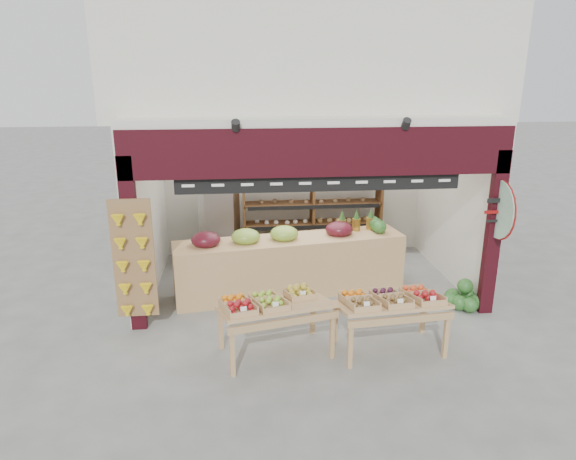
% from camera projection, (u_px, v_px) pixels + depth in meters
% --- Properties ---
extents(ground, '(60.00, 60.00, 0.00)m').
position_uv_depth(ground, '(308.00, 292.00, 9.12)').
color(ground, slate).
rests_on(ground, ground).
extents(shop_structure, '(6.36, 5.12, 5.40)m').
position_uv_depth(shop_structure, '(299.00, 62.00, 9.50)').
color(shop_structure, silver).
rests_on(shop_structure, ground).
extents(banana_board, '(0.60, 0.15, 1.80)m').
position_uv_depth(banana_board, '(134.00, 262.00, 7.42)').
color(banana_board, brown).
rests_on(banana_board, ground).
extents(gift_sign, '(0.04, 0.93, 0.92)m').
position_uv_depth(gift_sign, '(499.00, 210.00, 7.78)').
color(gift_sign, '#A4CEB3').
rests_on(gift_sign, ground).
extents(back_shelving, '(2.86, 0.47, 1.78)m').
position_uv_depth(back_shelving, '(312.00, 206.00, 10.53)').
color(back_shelving, brown).
rests_on(back_shelving, ground).
extents(refrigerator, '(0.79, 0.79, 1.70)m').
position_uv_depth(refrigerator, '(220.00, 226.00, 10.11)').
color(refrigerator, '#B4B7BB').
rests_on(refrigerator, ground).
extents(cardboard_stack, '(1.03, 0.86, 0.65)m').
position_uv_depth(cardboard_stack, '(218.00, 271.00, 9.47)').
color(cardboard_stack, beige).
rests_on(cardboard_stack, ground).
extents(mid_counter, '(4.07, 1.39, 1.23)m').
position_uv_depth(mid_counter, '(289.00, 263.00, 8.96)').
color(mid_counter, tan).
rests_on(mid_counter, ground).
extents(display_table_left, '(1.65, 1.16, 0.97)m').
position_uv_depth(display_table_left, '(268.00, 304.00, 6.92)').
color(display_table_left, tan).
rests_on(display_table_left, ground).
extents(display_table_right, '(1.54, 0.94, 0.95)m').
position_uv_depth(display_table_right, '(391.00, 301.00, 7.03)').
color(display_table_right, tan).
rests_on(display_table_right, ground).
extents(watermelon_pile, '(0.63, 0.63, 0.49)m').
position_uv_depth(watermelon_pile, '(463.00, 298.00, 8.50)').
color(watermelon_pile, '#1C4C19').
rests_on(watermelon_pile, ground).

